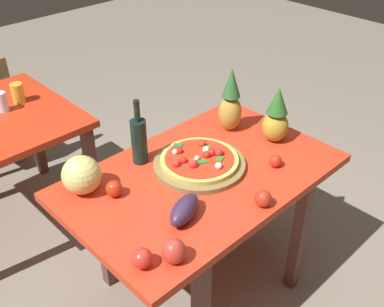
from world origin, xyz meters
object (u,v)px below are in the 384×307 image
object	(u,v)px
pizza_board	(199,164)
wine_bottle	(139,140)
pizza	(199,159)
pineapple_right	(231,103)
tomato_by_bottle	(142,258)
pineapple_left	(276,117)
drinking_glass_juice	(18,93)
melon	(82,175)
bell_pepper	(174,251)
eggplant	(184,210)
tomato_near_board	(275,161)
display_table	(202,189)
tomato_beside_pepper	(114,189)
drinking_glass_water	(2,102)
tomato_at_corner	(263,198)

from	to	relation	value
pizza_board	wine_bottle	xyz separation A→B (m)	(-0.17, 0.23, 0.11)
pizza	pizza_board	bearing A→B (deg)	-174.19
pineapple_right	tomato_by_bottle	size ratio (longest dim) A/B	4.47
pizza_board	pineapple_left	bearing A→B (deg)	-12.52
pineapple_left	drinking_glass_juice	bearing A→B (deg)	119.86
melon	bell_pepper	size ratio (longest dim) A/B	1.72
drinking_glass_juice	pineapple_left	bearing A→B (deg)	-60.14
eggplant	pizza	bearing A→B (deg)	35.89
pineapple_right	tomato_near_board	xyz separation A→B (m)	(-0.10, -0.39, -0.13)
display_table	eggplant	size ratio (longest dim) A/B	6.44
pizza	tomato_by_bottle	distance (m)	0.66
wine_bottle	tomato_by_bottle	xyz separation A→B (m)	(-0.41, -0.53, -0.08)
melon	tomato_near_board	size ratio (longest dim) A/B	2.83
melon	pineapple_right	bearing A→B (deg)	-5.79
pizza	pineapple_right	world-z (taller)	pineapple_right
wine_bottle	eggplant	xyz separation A→B (m)	(-0.13, -0.45, -0.08)
display_table	pizza_board	bearing A→B (deg)	58.60
bell_pepper	drinking_glass_juice	size ratio (longest dim) A/B	0.86
wine_bottle	tomato_beside_pepper	distance (m)	0.29
tomato_beside_pepper	wine_bottle	bearing A→B (deg)	27.44
eggplant	display_table	bearing A→B (deg)	32.22
pizza_board	pineapple_right	bearing A→B (deg)	20.53
melon	tomato_beside_pepper	size ratio (longest dim) A/B	2.32
display_table	pineapple_left	xyz separation A→B (m)	(0.48, -0.05, 0.23)
pineapple_left	melon	world-z (taller)	pineapple_left
tomato_near_board	drinking_glass_juice	distance (m)	1.58
tomato_beside_pepper	tomato_near_board	distance (m)	0.77
pizza_board	eggplant	bearing A→B (deg)	-144.06
wine_bottle	drinking_glass_water	distance (m)	0.98
bell_pepper	drinking_glass_juice	distance (m)	1.59
pineapple_left	eggplant	world-z (taller)	pineapple_left
pizza	pineapple_left	xyz separation A→B (m)	(0.45, -0.10, 0.09)
bell_pepper	drinking_glass_water	size ratio (longest dim) A/B	0.86
pizza	eggplant	distance (m)	0.37
display_table	pineapple_left	size ratio (longest dim) A/B	4.31
tomato_near_board	melon	bearing A→B (deg)	148.15
bell_pepper	tomato_by_bottle	size ratio (longest dim) A/B	1.27
pineapple_right	bell_pepper	distance (m)	0.99
tomato_at_corner	drinking_glass_water	distance (m)	1.62
display_table	wine_bottle	size ratio (longest dim) A/B	3.90
pizza	tomato_beside_pepper	xyz separation A→B (m)	(-0.42, 0.10, -0.00)
display_table	tomato_by_bottle	bearing A→B (deg)	-155.48
wine_bottle	bell_pepper	size ratio (longest dim) A/B	3.28
pizza_board	eggplant	world-z (taller)	eggplant
tomato_at_corner	pizza_board	bearing A→B (deg)	89.14
tomato_near_board	bell_pepper	bearing A→B (deg)	-171.66
tomato_beside_pepper	tomato_near_board	world-z (taller)	tomato_beside_pepper
wine_bottle	tomato_at_corner	bearing A→B (deg)	-74.80
bell_pepper	pizza_board	bearing A→B (deg)	36.51
wine_bottle	pineapple_left	bearing A→B (deg)	-27.87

